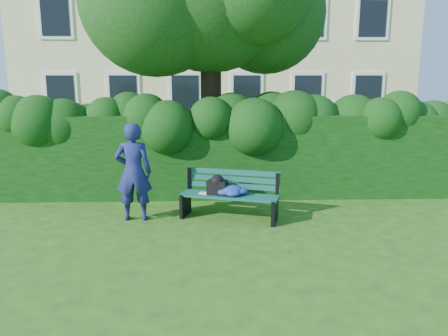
{
  "coord_description": "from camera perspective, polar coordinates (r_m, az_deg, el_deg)",
  "views": [
    {
      "loc": [
        -0.26,
        -7.32,
        2.6
      ],
      "look_at": [
        0.0,
        0.6,
        0.95
      ],
      "focal_mm": 35.0,
      "sensor_mm": 36.0,
      "label": 1
    }
  ],
  "objects": [
    {
      "name": "hedge",
      "position": [
        9.68,
        -0.31,
        1.64
      ],
      "size": [
        10.0,
        1.0,
        1.8
      ],
      "color": "black",
      "rests_on": "ground"
    },
    {
      "name": "ground",
      "position": [
        7.77,
        0.15,
        -7.78
      ],
      "size": [
        80.0,
        80.0,
        0.0
      ],
      "primitive_type": "plane",
      "color": "#244E18",
      "rests_on": "ground"
    },
    {
      "name": "man_reading",
      "position": [
        8.13,
        -11.74,
        -0.51
      ],
      "size": [
        0.67,
        0.45,
        1.82
      ],
      "primitive_type": "imported",
      "rotation": [
        0.0,
        0.0,
        3.17
      ],
      "color": "navy",
      "rests_on": "ground"
    },
    {
      "name": "apartment_building",
      "position": [
        21.58,
        -1.26,
        20.83
      ],
      "size": [
        16.0,
        8.08,
        12.0
      ],
      "color": "beige",
      "rests_on": "ground"
    },
    {
      "name": "park_bench",
      "position": [
        8.12,
        0.55,
        -3.23
      ],
      "size": [
        1.89,
        1.06,
        0.89
      ],
      "rotation": [
        0.0,
        0.0,
        -0.3
      ],
      "color": "#0F4B42",
      "rests_on": "ground"
    }
  ]
}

